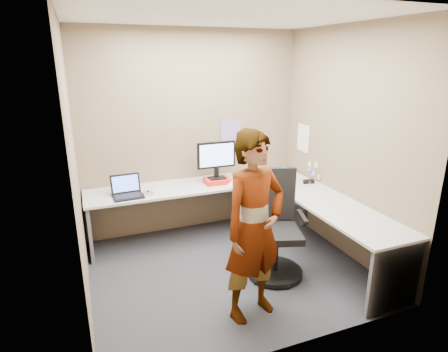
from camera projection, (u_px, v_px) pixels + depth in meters
name	position (u px, v px, depth m)	size (l,w,h in m)	color
ground	(228.00, 269.00, 4.30)	(3.00, 3.00, 0.00)	#242328
wall_back	(193.00, 133.00, 5.05)	(3.00, 3.00, 0.00)	brown
wall_right	(347.00, 144.00, 4.41)	(2.70, 2.70, 0.00)	brown
wall_left	(75.00, 171.00, 3.37)	(2.70, 2.70, 0.00)	brown
ceiling	(229.00, 16.00, 3.49)	(3.00, 3.00, 0.00)	white
desk	(250.00, 205.00, 4.62)	(2.98, 2.58, 0.73)	#A8A8A8
paper_ream	(217.00, 181.00, 4.97)	(0.32, 0.24, 0.06)	red
monitor	(216.00, 157.00, 4.89)	(0.52, 0.15, 0.49)	black
laptop	(127.00, 191.00, 4.51)	(0.37, 0.31, 0.25)	black
trackball_mouse	(148.00, 193.00, 4.54)	(0.12, 0.08, 0.07)	#B7B7BC
origami	(231.00, 182.00, 4.93)	(0.10, 0.10, 0.06)	white
stapler	(309.00, 182.00, 4.96)	(0.15, 0.04, 0.06)	black
flower	(310.00, 173.00, 4.93)	(0.07, 0.07, 0.22)	brown
calendar_purple	(231.00, 134.00, 5.24)	(0.30, 0.01, 0.40)	#846BB7
calendar_white	(303.00, 138.00, 5.24)	(0.01, 0.28, 0.38)	white
sticky_note_a	(316.00, 165.00, 5.02)	(0.01, 0.07, 0.07)	#F2E059
sticky_note_b	(313.00, 173.00, 5.10)	(0.01, 0.07, 0.07)	pink
sticky_note_c	(318.00, 177.00, 5.00)	(0.01, 0.07, 0.07)	pink
sticky_note_d	(310.00, 164.00, 5.16)	(0.01, 0.07, 0.07)	#F2E059
office_chair	(275.00, 234.00, 4.12)	(0.66, 0.65, 1.16)	black
person	(254.00, 228.00, 3.32)	(0.64, 0.42, 1.77)	#999399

